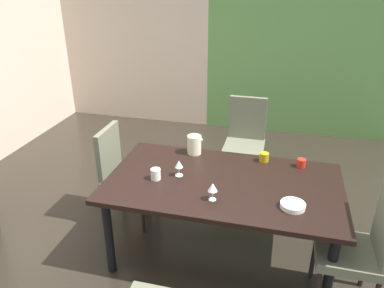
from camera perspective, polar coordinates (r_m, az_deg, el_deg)
ground_plane at (r=3.67m, az=-4.69°, el=-13.53°), size 5.25×5.80×0.02m
back_panel_interior at (r=6.12m, az=-9.21°, el=15.25°), size 2.46×0.10×2.53m
garden_window_panel at (r=5.64m, az=16.97°, el=13.71°), size 2.79×0.10×2.53m
dining_table at (r=3.07m, az=4.77°, el=-6.82°), size 1.87×1.06×0.73m
chair_right_near at (r=2.93m, az=24.66°, el=-13.47°), size 0.44×0.44×1.04m
chair_head_far at (r=4.30m, az=8.12°, el=1.01°), size 0.44×0.45×0.98m
chair_left_far at (r=3.65m, az=-10.66°, el=-3.96°), size 0.45×0.44×0.95m
wine_glass_corner at (r=3.05m, az=-2.02°, el=-3.18°), size 0.07×0.07×0.14m
wine_glass_near_window at (r=2.74m, az=3.16°, el=-6.66°), size 0.07×0.07×0.14m
serving_bowl_rear at (r=2.79m, az=15.11°, el=-9.02°), size 0.18×0.18×0.04m
cup_north at (r=3.34m, az=16.31°, el=-2.80°), size 0.07×0.07×0.07m
cup_south at (r=3.04m, az=-5.55°, el=-4.58°), size 0.08×0.08×0.09m
cup_left at (r=3.36m, az=10.93°, el=-1.97°), size 0.08×0.08×0.08m
pitcher_center at (r=3.42m, az=0.37°, el=-0.08°), size 0.14×0.13×0.18m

